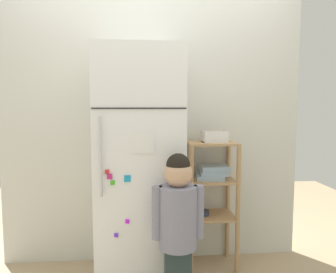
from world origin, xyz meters
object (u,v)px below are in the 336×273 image
object	(u,v)px
refrigerator	(140,166)
pantry_shelf_unit	(211,187)
child_standing	(178,216)
fruit_bin	(214,137)

from	to	relation	value
refrigerator	pantry_shelf_unit	xyz separation A→B (m)	(0.58, 0.14, -0.21)
refrigerator	child_standing	xyz separation A→B (m)	(0.24, -0.43, -0.25)
refrigerator	fruit_bin	size ratio (longest dim) A/B	9.11
fruit_bin	refrigerator	bearing A→B (deg)	-168.16
refrigerator	child_standing	world-z (taller)	refrigerator
child_standing	refrigerator	bearing A→B (deg)	119.58
refrigerator	fruit_bin	xyz separation A→B (m)	(0.61, 0.13, 0.21)
child_standing	pantry_shelf_unit	distance (m)	0.66
child_standing	fruit_bin	xyz separation A→B (m)	(0.36, 0.56, 0.46)
pantry_shelf_unit	fruit_bin	size ratio (longest dim) A/B	5.41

